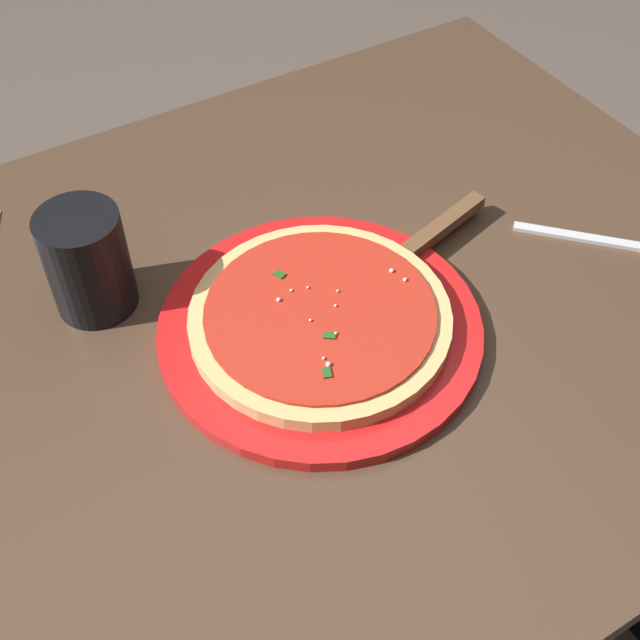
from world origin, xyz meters
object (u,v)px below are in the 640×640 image
Objects in this scene: serving_plate at (320,328)px; pizza_server at (421,243)px; pizza at (320,317)px; fork at (606,241)px; cup_tall_drink at (87,262)px.

serving_plate is 0.16m from pizza_server.
pizza is 1.86× the size of fork.
pizza is 0.25m from cup_tall_drink.
pizza_server is at bearing -165.09° from serving_plate.
pizza reaches higher than serving_plate.
pizza_server is 0.22m from fork.
serving_plate is at bearing -84.94° from pizza.
fork is (-0.35, 0.05, -0.02)m from pizza.
pizza is 1.20× the size of pizza_server.
pizza reaches higher than pizza_server.
cup_tall_drink is at bearing -41.39° from serving_plate.
pizza is 0.36m from fork.
serving_plate is 2.85× the size of cup_tall_drink.
cup_tall_drink reaches higher than serving_plate.
pizza_server is 1.55× the size of fork.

